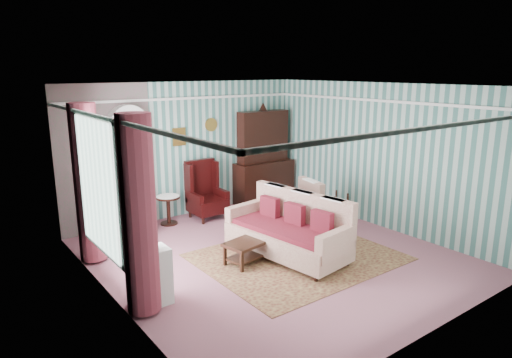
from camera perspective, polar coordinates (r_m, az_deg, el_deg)
floor at (r=8.03m, az=2.14°, el=-9.57°), size 6.00×6.00×0.00m
room_shell at (r=7.25m, az=-2.41°, el=4.44°), size 5.53×6.02×2.91m
bookcase at (r=9.41m, az=-15.29°, el=0.62°), size 0.80×0.28×2.24m
dresser_hutch at (r=10.88m, az=1.03°, el=3.13°), size 1.50×0.56×2.36m
wingback_left at (r=9.10m, az=-15.65°, el=-3.08°), size 0.76×0.80×1.25m
wingback_right at (r=9.82m, az=-6.12°, el=-1.41°), size 0.76×0.80×1.25m
seated_woman at (r=9.11m, az=-15.64°, el=-3.29°), size 0.44×0.40×1.18m
round_side_table at (r=9.66m, az=-10.88°, el=-3.86°), size 0.50×0.50×0.60m
nest_table at (r=10.15m, az=9.88°, el=-3.13°), size 0.45×0.38×0.54m
plant_stand at (r=6.50m, az=-13.18°, el=-11.91°), size 0.55×0.35×0.80m
rug at (r=8.00m, az=5.21°, el=-9.67°), size 3.20×2.60×0.01m
sofa at (r=7.86m, az=3.89°, el=-6.44°), size 1.28×2.31×0.93m
floral_armchair at (r=8.89m, az=5.06°, el=-3.66°), size 1.01×1.02×1.06m
coffee_table at (r=7.70m, az=-0.96°, el=-9.05°), size 0.89×0.63×0.39m
potted_plant_a at (r=6.18m, az=-14.14°, el=-7.10°), size 0.43×0.38×0.44m
potted_plant_b at (r=6.36m, az=-13.65°, el=-6.53°), size 0.27×0.23×0.43m
potted_plant_c at (r=6.29m, az=-14.36°, el=-7.10°), size 0.26×0.26×0.37m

